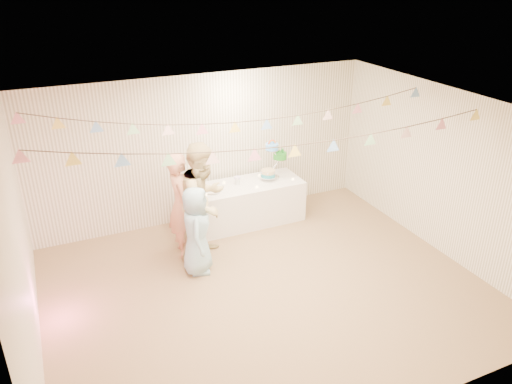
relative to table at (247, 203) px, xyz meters
name	(u,v)px	position (x,y,z in m)	size (l,w,h in m)	color
floor	(266,289)	(-0.55, -1.99, -0.37)	(6.00, 6.00, 0.00)	olive
ceiling	(268,112)	(-0.55, -1.99, 2.23)	(6.00, 6.00, 0.00)	white
back_wall	(205,149)	(-0.55, 0.51, 0.93)	(6.00, 6.00, 0.00)	white
front_wall	(385,320)	(-0.55, -4.49, 0.93)	(6.00, 6.00, 0.00)	white
left_wall	(20,258)	(-3.55, -1.99, 0.93)	(5.00, 5.00, 0.00)	white
right_wall	(442,172)	(2.45, -1.99, 0.93)	(5.00, 5.00, 0.00)	white
table	(247,203)	(0.00, 0.00, 0.00)	(1.97, 0.79, 0.74)	white
cake_stand	(274,159)	(0.55, 0.05, 0.72)	(0.61, 0.36, 0.68)	silver
cake_bottom	(267,175)	(0.40, -0.01, 0.47)	(0.31, 0.31, 0.15)	teal
cake_middle	(281,155)	(0.73, 0.14, 0.74)	(0.27, 0.27, 0.22)	#1E891E
cake_top_tier	(272,145)	(0.49, 0.02, 1.01)	(0.25, 0.25, 0.19)	#50A0FD
platter	(212,190)	(-0.65, -0.05, 0.39)	(0.31, 0.31, 0.02)	white
posy	(237,179)	(-0.15, 0.05, 0.46)	(0.14, 0.14, 0.16)	white
person_adult_a	(181,205)	(-1.33, -0.56, 0.48)	(0.62, 0.41, 1.70)	tan
person_adult_b	(204,201)	(-1.03, -0.75, 0.57)	(0.91, 0.71, 1.87)	tan
person_child	(196,231)	(-1.29, -1.14, 0.31)	(0.67, 0.43, 1.37)	#91BCCD
bunting_back	(234,110)	(-0.55, -0.89, 1.98)	(5.60, 1.10, 0.40)	pink
bunting_front	(275,139)	(-0.55, -2.19, 1.95)	(5.60, 0.90, 0.36)	#72A5E5
tealight_0	(206,194)	(-0.80, -0.15, 0.38)	(0.04, 0.04, 0.03)	#FFD88C
tealight_1	(224,183)	(-0.35, 0.18, 0.38)	(0.04, 0.04, 0.03)	#FFD88C
tealight_2	(257,187)	(0.10, -0.22, 0.38)	(0.04, 0.04, 0.03)	#FFD88C
tealight_3	(259,175)	(0.35, 0.22, 0.38)	(0.04, 0.04, 0.03)	#FFD88C
tealight_4	(293,179)	(0.82, -0.18, 0.38)	(0.04, 0.04, 0.03)	#FFD88C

